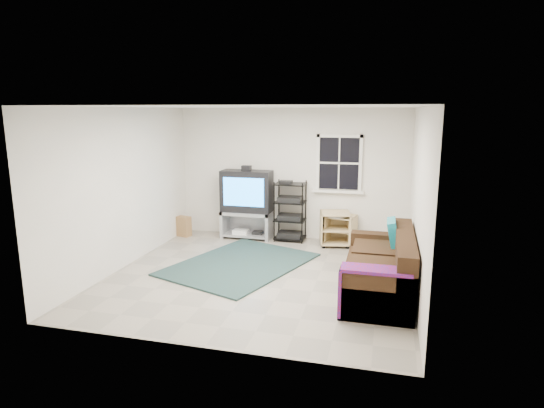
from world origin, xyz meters
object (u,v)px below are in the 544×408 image
(side_table_left, at_px, (335,227))
(side_table_right, at_px, (341,227))
(sofa, at_px, (382,271))
(tv_unit, at_px, (247,199))
(av_rack, at_px, (290,215))

(side_table_left, xyz_separation_m, side_table_right, (0.12, 0.07, -0.02))
(side_table_right, relative_size, sofa, 0.29)
(tv_unit, height_order, av_rack, tv_unit)
(av_rack, relative_size, side_table_right, 1.97)
(av_rack, distance_m, side_table_right, 1.03)
(side_table_left, relative_size, sofa, 0.31)
(tv_unit, relative_size, side_table_left, 2.28)
(tv_unit, distance_m, sofa, 3.57)
(side_table_left, height_order, side_table_right, side_table_left)
(side_table_right, bearing_deg, tv_unit, -179.31)
(tv_unit, xyz_separation_m, av_rack, (0.88, 0.04, -0.29))
(av_rack, bearing_deg, tv_unit, -177.62)
(side_table_right, bearing_deg, sofa, -70.80)
(av_rack, height_order, side_table_left, av_rack)
(tv_unit, xyz_separation_m, side_table_left, (1.78, -0.05, -0.47))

